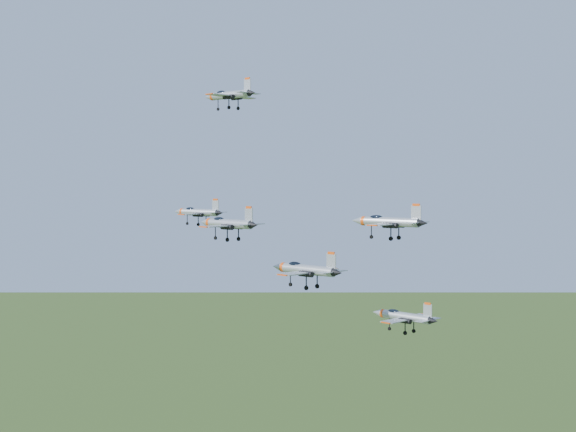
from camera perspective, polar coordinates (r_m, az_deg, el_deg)
The scene contains 6 objects.
jet_lead at distance 146.04m, azimuth -4.24°, elevation 8.58°, with size 12.88×10.79×3.45m.
jet_left_high at distance 134.45m, azimuth -6.45°, elevation 0.29°, with size 10.82×8.94×2.89m.
jet_right_high at distance 108.45m, azimuth -4.33°, elevation -0.52°, with size 11.34×9.54×3.04m.
jet_left_low at distance 119.45m, azimuth 7.10°, elevation -0.39°, with size 12.99×10.78×3.47m.
jet_right_low at distance 107.42m, azimuth 1.23°, elevation -3.80°, with size 12.33×10.36×3.31m.
jet_trail at distance 108.21m, azimuth 8.20°, elevation -7.07°, with size 10.57×8.92×2.85m.
Camera 1 is at (69.47, -104.40, 141.71)m, focal length 50.00 mm.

